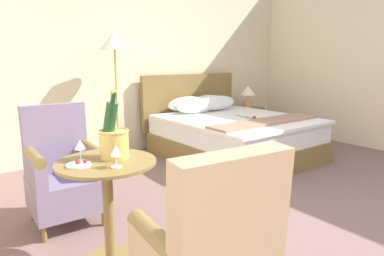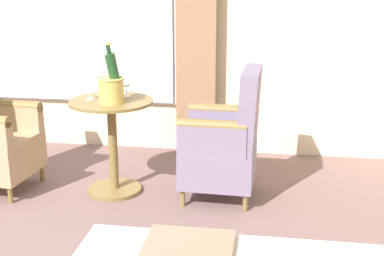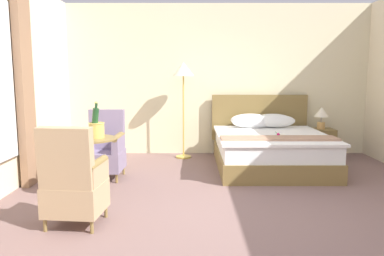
{
  "view_description": "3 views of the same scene",
  "coord_description": "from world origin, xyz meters",
  "px_view_note": "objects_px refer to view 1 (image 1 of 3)",
  "views": [
    {
      "loc": [
        -2.56,
        -1.4,
        1.37
      ],
      "look_at": [
        -0.46,
        1.4,
        0.67
      ],
      "focal_mm": 32.0,
      "sensor_mm": 36.0,
      "label": 1
    },
    {
      "loc": [
        2.03,
        1.8,
        1.7
      ],
      "look_at": [
        -0.57,
        1.4,
        0.91
      ],
      "focal_mm": 50.0,
      "sensor_mm": 36.0,
      "label": 2
    },
    {
      "loc": [
        -0.49,
        -3.93,
        1.51
      ],
      "look_at": [
        -0.48,
        1.53,
        0.73
      ],
      "focal_mm": 35.0,
      "sensor_mm": 36.0,
      "label": 3
    }
  ],
  "objects_px": {
    "bedside_lamp": "(248,92)",
    "wine_glass_near_edge": "(116,152)",
    "armchair_by_window": "(63,173)",
    "floor_lamp_brass": "(115,50)",
    "snack_plate": "(79,164)",
    "nightstand": "(247,122)",
    "bed": "(230,132)",
    "champagne_bucket": "(113,139)",
    "wine_glass_near_bucket": "(80,146)",
    "side_table_round": "(108,206)"
  },
  "relations": [
    {
      "from": "bed",
      "to": "wine_glass_near_bucket",
      "type": "xyz_separation_m",
      "value": [
        -2.66,
        -1.46,
        0.51
      ]
    },
    {
      "from": "bed",
      "to": "wine_glass_near_bucket",
      "type": "distance_m",
      "value": 3.08
    },
    {
      "from": "bedside_lamp",
      "to": "champagne_bucket",
      "type": "height_order",
      "value": "champagne_bucket"
    },
    {
      "from": "nightstand",
      "to": "champagne_bucket",
      "type": "height_order",
      "value": "champagne_bucket"
    },
    {
      "from": "armchair_by_window",
      "to": "nightstand",
      "type": "bearing_deg",
      "value": 20.77
    },
    {
      "from": "bed",
      "to": "wine_glass_near_bucket",
      "type": "height_order",
      "value": "bed"
    },
    {
      "from": "wine_glass_near_edge",
      "to": "floor_lamp_brass",
      "type": "bearing_deg",
      "value": 65.15
    },
    {
      "from": "snack_plate",
      "to": "wine_glass_near_bucket",
      "type": "bearing_deg",
      "value": 63.19
    },
    {
      "from": "wine_glass_near_bucket",
      "to": "armchair_by_window",
      "type": "height_order",
      "value": "armchair_by_window"
    },
    {
      "from": "bedside_lamp",
      "to": "wine_glass_near_edge",
      "type": "height_order",
      "value": "bedside_lamp"
    },
    {
      "from": "bedside_lamp",
      "to": "wine_glass_near_edge",
      "type": "xyz_separation_m",
      "value": [
        -3.62,
        -2.42,
        0.03
      ]
    },
    {
      "from": "champagne_bucket",
      "to": "wine_glass_near_edge",
      "type": "bearing_deg",
      "value": -110.9
    },
    {
      "from": "side_table_round",
      "to": "armchair_by_window",
      "type": "relative_size",
      "value": 0.74
    },
    {
      "from": "floor_lamp_brass",
      "to": "champagne_bucket",
      "type": "height_order",
      "value": "floor_lamp_brass"
    },
    {
      "from": "side_table_round",
      "to": "champagne_bucket",
      "type": "height_order",
      "value": "champagne_bucket"
    },
    {
      "from": "armchair_by_window",
      "to": "floor_lamp_brass",
      "type": "bearing_deg",
      "value": 49.89
    },
    {
      "from": "bed",
      "to": "side_table_round",
      "type": "distance_m",
      "value": 2.96
    },
    {
      "from": "wine_glass_near_edge",
      "to": "snack_plate",
      "type": "relative_size",
      "value": 0.92
    },
    {
      "from": "bedside_lamp",
      "to": "armchair_by_window",
      "type": "bearing_deg",
      "value": -159.23
    },
    {
      "from": "side_table_round",
      "to": "armchair_by_window",
      "type": "distance_m",
      "value": 0.87
    },
    {
      "from": "side_table_round",
      "to": "snack_plate",
      "type": "relative_size",
      "value": 5.0
    },
    {
      "from": "bed",
      "to": "nightstand",
      "type": "relative_size",
      "value": 4.01
    },
    {
      "from": "bed",
      "to": "champagne_bucket",
      "type": "relative_size",
      "value": 4.72
    },
    {
      "from": "nightstand",
      "to": "champagne_bucket",
      "type": "relative_size",
      "value": 1.18
    },
    {
      "from": "bedside_lamp",
      "to": "wine_glass_near_bucket",
      "type": "xyz_separation_m",
      "value": [
        -3.75,
        -2.17,
        0.04
      ]
    },
    {
      "from": "nightstand",
      "to": "snack_plate",
      "type": "xyz_separation_m",
      "value": [
        -3.79,
        -2.25,
        0.48
      ]
    },
    {
      "from": "bed",
      "to": "wine_glass_near_edge",
      "type": "distance_m",
      "value": 3.09
    },
    {
      "from": "bed",
      "to": "nightstand",
      "type": "height_order",
      "value": "bed"
    },
    {
      "from": "side_table_round",
      "to": "snack_plate",
      "type": "height_order",
      "value": "snack_plate"
    },
    {
      "from": "nightstand",
      "to": "wine_glass_near_bucket",
      "type": "relative_size",
      "value": 3.76
    },
    {
      "from": "bed",
      "to": "wine_glass_near_bucket",
      "type": "bearing_deg",
      "value": -151.28
    },
    {
      "from": "floor_lamp_brass",
      "to": "wine_glass_near_edge",
      "type": "relative_size",
      "value": 12.69
    },
    {
      "from": "nightstand",
      "to": "bedside_lamp",
      "type": "xyz_separation_m",
      "value": [
        -0.0,
        0.0,
        0.54
      ]
    },
    {
      "from": "wine_glass_near_bucket",
      "to": "wine_glass_near_edge",
      "type": "height_order",
      "value": "wine_glass_near_bucket"
    },
    {
      "from": "bed",
      "to": "bedside_lamp",
      "type": "height_order",
      "value": "bed"
    },
    {
      "from": "snack_plate",
      "to": "floor_lamp_brass",
      "type": "bearing_deg",
      "value": 60.13
    },
    {
      "from": "nightstand",
      "to": "wine_glass_near_edge",
      "type": "xyz_separation_m",
      "value": [
        -3.62,
        -2.42,
        0.57
      ]
    },
    {
      "from": "wine_glass_near_edge",
      "to": "snack_plate",
      "type": "height_order",
      "value": "wine_glass_near_edge"
    },
    {
      "from": "champagne_bucket",
      "to": "armchair_by_window",
      "type": "distance_m",
      "value": 0.95
    },
    {
      "from": "bedside_lamp",
      "to": "floor_lamp_brass",
      "type": "height_order",
      "value": "floor_lamp_brass"
    },
    {
      "from": "bedside_lamp",
      "to": "champagne_bucket",
      "type": "relative_size",
      "value": 0.88
    },
    {
      "from": "nightstand",
      "to": "side_table_round",
      "type": "distance_m",
      "value": 4.27
    },
    {
      "from": "floor_lamp_brass",
      "to": "side_table_round",
      "type": "relative_size",
      "value": 2.35
    },
    {
      "from": "wine_glass_near_bucket",
      "to": "snack_plate",
      "type": "height_order",
      "value": "wine_glass_near_bucket"
    },
    {
      "from": "floor_lamp_brass",
      "to": "snack_plate",
      "type": "xyz_separation_m",
      "value": [
        -1.27,
        -2.21,
        -0.75
      ]
    },
    {
      "from": "bed",
      "to": "floor_lamp_brass",
      "type": "distance_m",
      "value": 1.96
    },
    {
      "from": "nightstand",
      "to": "bedside_lamp",
      "type": "height_order",
      "value": "bedside_lamp"
    },
    {
      "from": "nightstand",
      "to": "floor_lamp_brass",
      "type": "height_order",
      "value": "floor_lamp_brass"
    },
    {
      "from": "champagne_bucket",
      "to": "snack_plate",
      "type": "distance_m",
      "value": 0.28
    },
    {
      "from": "bed",
      "to": "floor_lamp_brass",
      "type": "relative_size",
      "value": 1.23
    }
  ]
}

